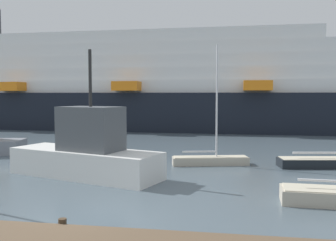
% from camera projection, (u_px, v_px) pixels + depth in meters
% --- Properties ---
extents(ground_plane, '(600.00, 600.00, 0.00)m').
position_uv_depth(ground_plane, '(87.00, 221.00, 13.00)').
color(ground_plane, '#4C5B66').
extents(sailboat_0, '(6.32, 2.34, 9.23)m').
position_uv_depth(sailboat_0, '(332.00, 160.00, 22.48)').
color(sailboat_0, black).
rests_on(sailboat_0, ground_plane).
extents(sailboat_3, '(4.75, 2.04, 7.31)m').
position_uv_depth(sailboat_3, '(210.00, 159.00, 23.28)').
color(sailboat_3, '#BCB29E').
rests_on(sailboat_3, ground_plane).
extents(fishing_boat_1, '(8.74, 5.09, 6.61)m').
position_uv_depth(fishing_boat_1, '(87.00, 152.00, 19.89)').
color(fishing_boat_1, white).
rests_on(fishing_boat_1, ground_plane).
extents(channel_buoy_0, '(0.65, 0.65, 1.43)m').
position_uv_depth(channel_buoy_0, '(110.00, 159.00, 23.55)').
color(channel_buoy_0, orange).
rests_on(channel_buoy_0, ground_plane).
extents(cruise_ship, '(82.02, 14.22, 15.95)m').
position_uv_depth(cruise_ship, '(86.00, 88.00, 49.79)').
color(cruise_ship, black).
rests_on(cruise_ship, ground_plane).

